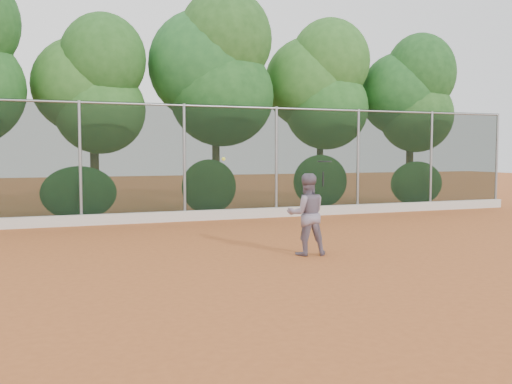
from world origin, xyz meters
name	(u,v)px	position (x,y,z in m)	size (l,w,h in m)	color
ground	(275,262)	(0.00, 0.00, 0.00)	(80.00, 80.00, 0.00)	#AB5828
concrete_curb	(186,216)	(0.00, 6.82, 0.15)	(24.00, 0.20, 0.30)	silver
tennis_player	(307,214)	(0.87, 0.44, 0.82)	(0.80, 0.62, 1.64)	slate
chainlink_fence	(184,159)	(0.00, 7.00, 1.86)	(24.09, 0.09, 3.50)	black
foliage_backdrop	(153,80)	(-0.55, 8.98, 4.40)	(23.70, 3.63, 7.55)	#44281A
tennis_racket	(324,164)	(1.16, 0.25, 1.83)	(0.38, 0.38, 0.51)	black
tennis_ball_in_flight	(224,159)	(-0.72, 0.89, 1.92)	(0.07, 0.07, 0.07)	#ECF738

